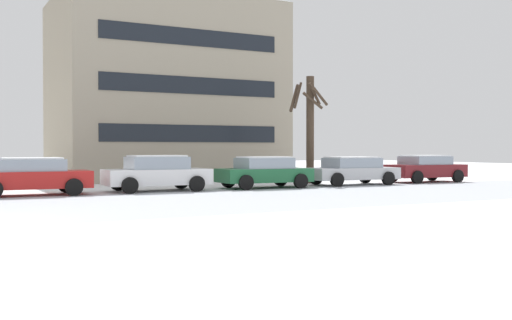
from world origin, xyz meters
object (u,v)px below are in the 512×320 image
Objects in this scene: parked_car_silver at (352,170)px; parked_car_maroon at (425,168)px; parked_car_green at (264,172)px; parked_car_red at (32,176)px; parked_car_white at (157,173)px.

parked_car_maroon is at bearing 2.12° from parked_car_silver.
parked_car_red is at bearing 178.20° from parked_car_green.
parked_car_white is at bearing 179.73° from parked_car_maroon.
parked_car_green reaches higher than parked_car_silver.
parked_car_red is 1.03× the size of parked_car_green.
parked_car_white reaches higher than parked_car_silver.
parked_car_silver is (14.45, -0.24, -0.03)m from parked_car_red.
parked_car_maroon is (9.64, 0.24, 0.01)m from parked_car_green.
parked_car_white is 1.03× the size of parked_car_maroon.
parked_car_red reaches higher than parked_car_silver.
parked_car_green is at bearing -178.60° from parked_car_maroon.
parked_car_white is 1.04× the size of parked_car_green.
parked_car_red reaches higher than parked_car_maroon.
parked_car_red reaches higher than parked_car_green.
parked_car_red is 19.27m from parked_car_maroon.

